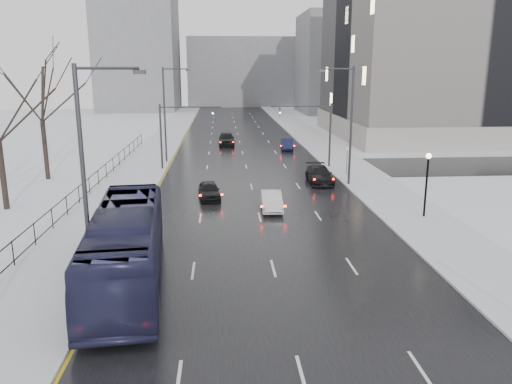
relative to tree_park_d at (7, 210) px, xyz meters
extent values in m
cube|color=black|center=(17.80, 26.00, 0.02)|extent=(16.00, 150.00, 0.04)
cube|color=black|center=(17.80, 14.00, 0.02)|extent=(130.00, 10.00, 0.04)
cube|color=silver|center=(7.30, 26.00, 0.08)|extent=(5.00, 150.00, 0.16)
cube|color=silver|center=(28.30, 26.00, 0.08)|extent=(5.00, 150.00, 0.16)
cube|color=white|center=(-2.20, 26.00, 0.06)|extent=(14.00, 150.00, 0.12)
cube|color=black|center=(4.80, -4.00, 1.41)|extent=(0.04, 70.00, 0.05)
cube|color=black|center=(4.80, -4.00, 0.41)|extent=(0.04, 70.00, 0.05)
cylinder|color=black|center=(4.80, -4.00, 0.81)|extent=(0.06, 0.06, 1.30)
cylinder|color=#2D2D33|center=(26.20, 6.00, 5.00)|extent=(0.20, 0.20, 10.00)
cylinder|color=#2D2D33|center=(24.90, 6.00, 9.80)|extent=(2.60, 0.12, 0.12)
cube|color=#2D2D33|center=(23.60, 6.00, 9.65)|extent=(0.50, 0.25, 0.18)
cylinder|color=#2D2D33|center=(9.40, -14.00, 5.00)|extent=(0.20, 0.20, 10.00)
cylinder|color=#2D2D33|center=(10.70, -14.00, 9.80)|extent=(2.60, 0.12, 0.12)
cube|color=#2D2D33|center=(12.00, -14.00, 9.65)|extent=(0.50, 0.25, 0.18)
cylinder|color=#2D2D33|center=(9.40, 18.00, 5.00)|extent=(0.20, 0.20, 10.00)
cylinder|color=#2D2D33|center=(10.70, 18.00, 9.80)|extent=(2.60, 0.12, 0.12)
cube|color=#2D2D33|center=(12.00, 18.00, 9.65)|extent=(0.50, 0.25, 0.18)
cylinder|color=black|center=(28.80, -4.00, 2.16)|extent=(0.14, 0.14, 4.00)
sphere|color=#FFE5B2|center=(28.80, -4.00, 4.26)|extent=(0.36, 0.36, 0.36)
cylinder|color=#2D2D33|center=(26.20, 14.00, 3.25)|extent=(0.20, 0.20, 6.50)
cylinder|color=#2D2D33|center=(23.20, 14.00, 6.20)|extent=(6.00, 0.12, 0.12)
imported|color=#2D2D33|center=(21.10, 14.00, 5.60)|extent=(0.15, 0.18, 0.90)
sphere|color=#19FF33|center=(21.10, 13.85, 5.60)|extent=(0.16, 0.16, 0.16)
cylinder|color=#2D2D33|center=(9.40, 14.00, 3.25)|extent=(0.20, 0.20, 6.50)
cylinder|color=#2D2D33|center=(12.40, 14.00, 6.20)|extent=(6.00, 0.12, 0.12)
imported|color=#2D2D33|center=(14.50, 14.00, 5.60)|extent=(0.15, 0.18, 0.90)
sphere|color=#19FF33|center=(14.50, 13.85, 5.60)|extent=(0.16, 0.16, 0.16)
cylinder|color=#2D2D33|center=(27.00, 10.00, 1.41)|extent=(0.06, 0.06, 2.50)
cylinder|color=white|center=(27.00, 10.00, 2.56)|extent=(0.60, 0.03, 0.60)
torus|color=#B20C0C|center=(27.00, 10.00, 2.56)|extent=(0.58, 0.06, 0.58)
cube|color=gray|center=(52.80, 38.00, 12.00)|extent=(40.00, 30.00, 24.00)
cube|color=gray|center=(52.80, 38.00, 1.50)|extent=(40.60, 30.60, 3.00)
cube|color=slate|center=(45.80, 81.00, 11.00)|extent=(24.00, 20.00, 22.00)
cube|color=slate|center=(-4.20, 91.00, 14.00)|extent=(18.00, 22.00, 28.00)
cube|color=slate|center=(21.80, 106.00, 9.00)|extent=(30.00, 18.00, 18.00)
imported|color=#232344|center=(10.85, -13.14, 1.82)|extent=(4.22, 13.02, 3.56)
imported|color=black|center=(14.30, 2.17, 0.70)|extent=(1.95, 4.02, 1.32)
imported|color=silver|center=(18.77, -1.21, 0.71)|extent=(1.50, 4.11, 1.35)
imported|color=black|center=(23.87, 7.10, 0.76)|extent=(2.09, 5.00, 1.44)
imported|color=black|center=(15.97, 30.05, 0.90)|extent=(2.04, 5.05, 1.72)
imported|color=#121738|center=(23.44, 25.90, 0.72)|extent=(1.76, 4.21, 1.35)
camera|label=1|loc=(15.31, -35.27, 9.75)|focal=35.00mm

